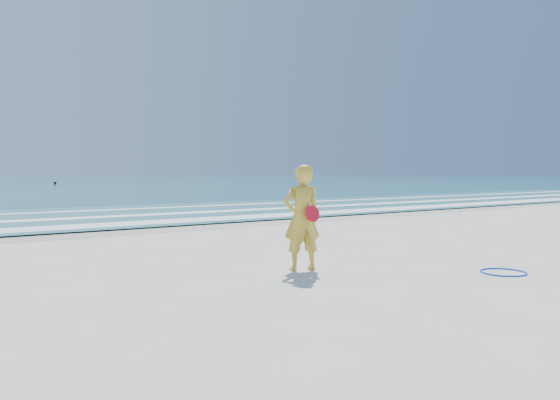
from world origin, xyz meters
TOP-DOWN VIEW (x-y plane):
  - ground at (0.00, 0.00)m, footprint 400.00×400.00m
  - wet_sand at (0.00, 9.00)m, footprint 400.00×2.40m
  - shallow at (0.00, 14.00)m, footprint 400.00×10.00m
  - foam_near at (0.00, 10.30)m, footprint 400.00×1.40m
  - foam_mid at (0.00, 13.20)m, footprint 400.00×0.90m
  - foam_far at (0.00, 16.50)m, footprint 400.00×0.60m
  - hoop at (1.14, -0.71)m, footprint 0.86×0.86m
  - buoy at (9.59, 65.19)m, footprint 0.37×0.37m
  - woman at (-1.33, 1.37)m, footprint 0.72×0.57m

SIDE VIEW (x-z plane):
  - ground at x=0.00m, z-range 0.00..0.00m
  - wet_sand at x=0.00m, z-range 0.00..0.00m
  - hoop at x=1.14m, z-range 0.00..0.03m
  - shallow at x=0.00m, z-range 0.04..0.05m
  - foam_near at x=0.00m, z-range 0.05..0.06m
  - foam_mid at x=0.00m, z-range 0.05..0.06m
  - foam_far at x=0.00m, z-range 0.05..0.06m
  - buoy at x=9.59m, z-range 0.04..0.41m
  - woman at x=-1.33m, z-range 0.00..1.73m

